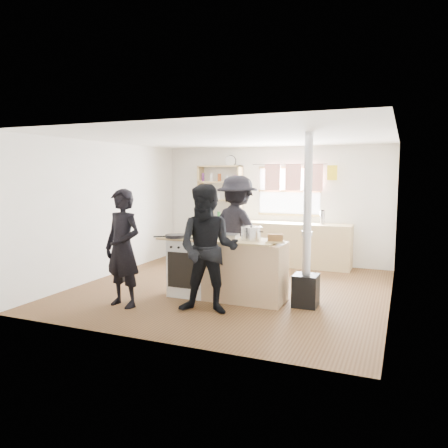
{
  "coord_description": "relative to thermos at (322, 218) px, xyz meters",
  "views": [
    {
      "loc": [
        2.64,
        -6.65,
        1.92
      ],
      "look_at": [
        -0.09,
        -0.1,
        1.1
      ],
      "focal_mm": 35.0,
      "sensor_mm": 36.0,
      "label": 1
    }
  ],
  "objects": [
    {
      "name": "ground",
      "position": [
        -1.11,
        -2.22,
        -1.04
      ],
      "size": [
        5.0,
        5.0,
        0.01
      ],
      "primitive_type": "cube",
      "color": "brown",
      "rests_on": "ground"
    },
    {
      "name": "back_counter",
      "position": [
        -1.11,
        0.0,
        -0.59
      ],
      "size": [
        3.4,
        0.55,
        0.9
      ],
      "primitive_type": "cube",
      "color": "tan",
      "rests_on": "ground"
    },
    {
      "name": "shelving_unit",
      "position": [
        -2.31,
        0.12,
        0.48
      ],
      "size": [
        1.0,
        0.28,
        1.2
      ],
      "color": "tan",
      "rests_on": "back_counter"
    },
    {
      "name": "thermos",
      "position": [
        0.0,
        0.0,
        0.0
      ],
      "size": [
        0.1,
        0.1,
        0.27
      ],
      "primitive_type": "cylinder",
      "color": "silver",
      "rests_on": "back_counter"
    },
    {
      "name": "cooking_island",
      "position": [
        -0.96,
        -2.77,
        -0.57
      ],
      "size": [
        1.97,
        0.64,
        0.93
      ],
      "color": "white",
      "rests_on": "ground"
    },
    {
      "name": "skillet_greens",
      "position": [
        -1.74,
        -2.96,
        -0.08
      ],
      "size": [
        0.46,
        0.46,
        0.05
      ],
      "color": "black",
      "rests_on": "cooking_island"
    },
    {
      "name": "roast_tray",
      "position": [
        -0.99,
        -2.72,
        -0.07
      ],
      "size": [
        0.38,
        0.28,
        0.07
      ],
      "color": "silver",
      "rests_on": "cooking_island"
    },
    {
      "name": "stockpot_stove",
      "position": [
        -1.37,
        -2.6,
        -0.02
      ],
      "size": [
        0.23,
        0.23,
        0.19
      ],
      "color": "#BCBCBE",
      "rests_on": "cooking_island"
    },
    {
      "name": "stockpot_counter",
      "position": [
        -0.58,
        -2.75,
        -0.0
      ],
      "size": [
        0.31,
        0.31,
        0.23
      ],
      "color": "silver",
      "rests_on": "cooking_island"
    },
    {
      "name": "bread_board",
      "position": [
        -0.18,
        -2.83,
        -0.05
      ],
      "size": [
        0.32,
        0.26,
        0.12
      ],
      "color": "tan",
      "rests_on": "cooking_island"
    },
    {
      "name": "flue_heater",
      "position": [
        0.25,
        -2.71,
        -0.38
      ],
      "size": [
        0.35,
        0.35,
        2.5
      ],
      "color": "black",
      "rests_on": "ground"
    },
    {
      "name": "person_near_left",
      "position": [
        -2.2,
        -3.71,
        -0.18
      ],
      "size": [
        0.69,
        0.51,
        1.71
      ],
      "primitive_type": "imported",
      "rotation": [
        0.0,
        0.0,
        -0.18
      ],
      "color": "black",
      "rests_on": "ground"
    },
    {
      "name": "person_near_right",
      "position": [
        -0.93,
        -3.52,
        -0.15
      ],
      "size": [
        0.97,
        0.82,
        1.78
      ],
      "primitive_type": "imported",
      "rotation": [
        0.0,
        0.0,
        0.18
      ],
      "color": "black",
      "rests_on": "ground"
    },
    {
      "name": "person_far",
      "position": [
        -1.18,
        -1.76,
        -0.09
      ],
      "size": [
        1.38,
        1.06,
        1.89
      ],
      "primitive_type": "imported",
      "rotation": [
        0.0,
        0.0,
        2.81
      ],
      "color": "black",
      "rests_on": "ground"
    }
  ]
}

